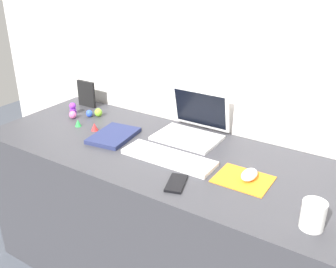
% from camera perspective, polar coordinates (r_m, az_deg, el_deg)
% --- Properties ---
extents(back_wall, '(2.97, 0.05, 1.53)m').
position_cam_1_polar(back_wall, '(1.95, 5.86, 2.07)').
color(back_wall, silver).
rests_on(back_wall, ground_plane).
extents(desk, '(1.77, 0.66, 0.74)m').
position_cam_1_polar(desk, '(1.87, -0.00, -12.95)').
color(desk, '#38383D').
rests_on(desk, ground_plane).
extents(laptop, '(0.30, 0.26, 0.21)m').
position_cam_1_polar(laptop, '(1.82, 3.81, 1.42)').
color(laptop, white).
rests_on(laptop, desk).
extents(keyboard, '(0.41, 0.13, 0.02)m').
position_cam_1_polar(keyboard, '(1.61, 0.08, -3.57)').
color(keyboard, white).
rests_on(keyboard, desk).
extents(mousepad, '(0.21, 0.17, 0.00)m').
position_cam_1_polar(mousepad, '(1.50, 11.23, -6.70)').
color(mousepad, orange).
rests_on(mousepad, desk).
extents(mouse, '(0.06, 0.10, 0.03)m').
position_cam_1_polar(mouse, '(1.50, 12.12, -5.99)').
color(mouse, white).
rests_on(mouse, mousepad).
extents(cell_phone, '(0.10, 0.14, 0.01)m').
position_cam_1_polar(cell_phone, '(1.44, 1.24, -7.39)').
color(cell_phone, black).
rests_on(cell_phone, desk).
extents(notebook_pad, '(0.20, 0.26, 0.02)m').
position_cam_1_polar(notebook_pad, '(1.83, -8.16, -0.25)').
color(notebook_pad, navy).
rests_on(notebook_pad, desk).
extents(picture_frame, '(0.12, 0.02, 0.15)m').
position_cam_1_polar(picture_frame, '(2.23, -12.17, 5.91)').
color(picture_frame, black).
rests_on(picture_frame, desk).
extents(coffee_mug, '(0.08, 0.08, 0.09)m').
position_cam_1_polar(coffee_mug, '(1.29, 20.98, -11.31)').
color(coffee_mug, white).
rests_on(coffee_mug, desk).
extents(toy_figurine_blue, '(0.03, 0.03, 0.04)m').
position_cam_1_polar(toy_figurine_blue, '(2.09, -11.73, 3.04)').
color(toy_figurine_blue, blue).
rests_on(toy_figurine_blue, desk).
extents(toy_figurine_purple, '(0.04, 0.04, 0.06)m').
position_cam_1_polar(toy_figurine_purple, '(2.15, -14.12, 3.81)').
color(toy_figurine_purple, purple).
rests_on(toy_figurine_purple, desk).
extents(toy_figurine_pink, '(0.04, 0.04, 0.04)m').
position_cam_1_polar(toy_figurine_pink, '(2.09, -14.13, 2.82)').
color(toy_figurine_pink, pink).
rests_on(toy_figurine_pink, desk).
extents(toy_figurine_red, '(0.04, 0.04, 0.04)m').
position_cam_1_polar(toy_figurine_red, '(1.92, -10.99, 1.08)').
color(toy_figurine_red, red).
rests_on(toy_figurine_red, desk).
extents(toy_figurine_green, '(0.03, 0.03, 0.04)m').
position_cam_1_polar(toy_figurine_green, '(1.98, -13.45, 1.58)').
color(toy_figurine_green, green).
rests_on(toy_figurine_green, desk).
extents(toy_figurine_lime, '(0.04, 0.04, 0.05)m').
position_cam_1_polar(toy_figurine_lime, '(2.09, -10.43, 3.20)').
color(toy_figurine_lime, '#8CDB33').
rests_on(toy_figurine_lime, desk).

